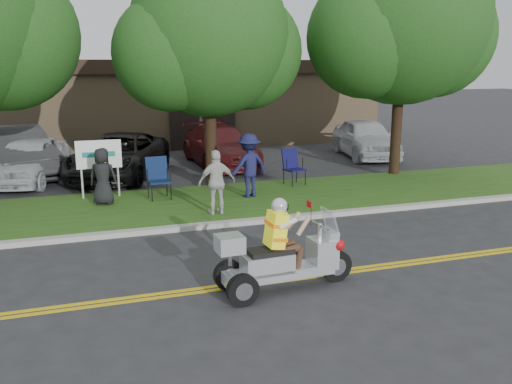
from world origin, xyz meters
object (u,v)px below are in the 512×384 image
object	(u,v)px
parked_car_far_right	(365,138)
trike_scooter	(281,259)
parked_car_mid	(119,156)
spectator_adult_right	(217,182)
parked_car_left	(16,152)
lawn_chair_a	(158,175)
lawn_chair_b	(292,164)
parked_car_far_left	(29,160)
parked_car_right	(220,146)

from	to	relation	value
parked_car_far_right	trike_scooter	bearing A→B (deg)	-113.51
trike_scooter	parked_car_far_right	bearing A→B (deg)	51.59
parked_car_far_right	parked_car_mid	bearing A→B (deg)	-162.87
spectator_adult_right	parked_car_far_right	size ratio (longest dim) A/B	0.35
trike_scooter	parked_car_left	bearing A→B (deg)	110.56
trike_scooter	lawn_chair_a	size ratio (longest dim) A/B	2.17
lawn_chair_b	parked_car_far_left	world-z (taller)	parked_car_far_left
spectator_adult_right	parked_car_far_right	world-z (taller)	spectator_adult_right
parked_car_left	parked_car_far_left	bearing A→B (deg)	-81.81
trike_scooter	spectator_adult_right	distance (m)	4.78
parked_car_far_right	parked_car_left	bearing A→B (deg)	-168.92
parked_car_far_left	parked_car_right	world-z (taller)	parked_car_far_left
trike_scooter	parked_car_far_left	bearing A→B (deg)	110.31
lawn_chair_a	spectator_adult_right	xyz separation A→B (m)	(1.18, -2.15, 0.16)
trike_scooter	parked_car_mid	world-z (taller)	trike_scooter
lawn_chair_b	parked_car_right	bearing A→B (deg)	90.79
parked_car_far_left	lawn_chair_a	bearing A→B (deg)	-31.78
spectator_adult_right	parked_car_right	xyz separation A→B (m)	(1.94, 7.13, -0.18)
spectator_adult_right	parked_car_right	distance (m)	7.39
trike_scooter	parked_car_mid	xyz separation A→B (m)	(-1.88, 10.76, 0.16)
spectator_adult_right	parked_car_mid	bearing A→B (deg)	-76.92
parked_car_left	lawn_chair_b	bearing A→B (deg)	-45.88
parked_car_mid	parked_car_far_right	world-z (taller)	parked_car_far_right
parked_car_left	parked_car_mid	world-z (taller)	parked_car_left
parked_car_far_left	parked_car_right	bearing A→B (deg)	24.08
trike_scooter	parked_car_far_left	distance (m)	11.85
lawn_chair_a	parked_car_far_left	bearing A→B (deg)	128.50
lawn_chair_a	parked_car_right	xyz separation A→B (m)	(3.11, 4.98, -0.01)
parked_car_right	parked_car_mid	bearing A→B (deg)	-165.66
lawn_chair_a	parked_car_left	distance (m)	6.46
lawn_chair_a	parked_car_far_left	size ratio (longest dim) A/B	0.26
spectator_adult_right	trike_scooter	bearing A→B (deg)	83.88
lawn_chair_b	parked_car_far_right	world-z (taller)	parked_car_far_right
lawn_chair_b	parked_car_far_left	distance (m)	8.67
lawn_chair_a	lawn_chair_b	distance (m)	4.34
lawn_chair_a	parked_car_far_right	xyz separation A→B (m)	(9.35, 4.81, 0.04)
trike_scooter	parked_car_right	distance (m)	12.07
trike_scooter	lawn_chair_b	xyz separation A→B (m)	(3.22, 7.44, 0.15)
spectator_adult_right	parked_car_left	xyz separation A→B (m)	(-5.33, 7.09, -0.06)
parked_car_left	parked_car_mid	xyz separation A→B (m)	(3.37, -1.10, -0.12)
parked_car_left	parked_car_right	size ratio (longest dim) A/B	1.02
parked_car_mid	parked_car_right	distance (m)	4.06
lawn_chair_a	trike_scooter	bearing A→B (deg)	-85.42
parked_car_left	trike_scooter	bearing A→B (deg)	-84.43
lawn_chair_b	spectator_adult_right	size ratio (longest dim) A/B	0.68
spectator_adult_right	parked_car_left	bearing A→B (deg)	-58.16
trike_scooter	lawn_chair_b	world-z (taller)	trike_scooter
parked_car_left	parked_car_right	distance (m)	7.27
spectator_adult_right	parked_car_mid	size ratio (longest dim) A/B	0.31
lawn_chair_a	parked_car_left	world-z (taller)	parked_car_left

